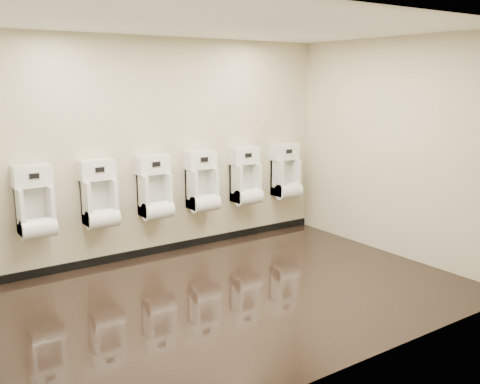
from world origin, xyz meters
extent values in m
cube|color=black|center=(0.00, 0.00, 0.00)|extent=(5.00, 3.50, 0.00)
cube|color=white|center=(0.00, 0.00, 2.80)|extent=(5.00, 3.50, 0.00)
cube|color=#C6BA94|center=(0.00, 1.75, 1.40)|extent=(5.00, 0.02, 2.80)
cube|color=#C6BA94|center=(0.00, -1.75, 1.40)|extent=(5.00, 0.02, 2.80)
cube|color=#C6BA94|center=(2.50, 0.00, 1.40)|extent=(0.02, 3.50, 2.80)
cube|color=black|center=(0.00, 1.74, 0.05)|extent=(5.00, 0.02, 0.10)
cube|color=white|center=(-1.62, 1.61, 0.83)|extent=(0.38, 0.27, 0.53)
cube|color=silver|center=(-1.62, 1.70, 0.87)|extent=(0.28, 0.01, 0.41)
cylinder|color=white|center=(-1.62, 1.54, 0.64)|extent=(0.38, 0.23, 0.23)
cube|color=white|center=(-1.62, 1.65, 1.21)|extent=(0.42, 0.20, 0.23)
cube|color=black|center=(-1.62, 1.55, 1.23)|extent=(0.10, 0.01, 0.06)
cube|color=silver|center=(-1.62, 1.55, 1.23)|extent=(0.13, 0.01, 0.08)
cylinder|color=silver|center=(-1.41, 1.65, 1.21)|extent=(0.01, 0.03, 0.03)
cube|color=white|center=(-0.88, 1.61, 0.83)|extent=(0.38, 0.27, 0.53)
cube|color=silver|center=(-0.88, 1.70, 0.87)|extent=(0.28, 0.01, 0.41)
cylinder|color=white|center=(-0.88, 1.54, 0.64)|extent=(0.38, 0.23, 0.23)
cube|color=white|center=(-0.88, 1.65, 1.21)|extent=(0.42, 0.20, 0.23)
cube|color=black|center=(-0.88, 1.55, 1.23)|extent=(0.10, 0.01, 0.06)
cube|color=silver|center=(-0.88, 1.55, 1.23)|extent=(0.13, 0.01, 0.08)
cylinder|color=silver|center=(-0.66, 1.65, 1.21)|extent=(0.01, 0.03, 0.03)
cube|color=white|center=(-0.15, 1.61, 0.83)|extent=(0.38, 0.27, 0.53)
cube|color=silver|center=(-0.15, 1.70, 0.87)|extent=(0.28, 0.01, 0.41)
cylinder|color=white|center=(-0.15, 1.54, 0.64)|extent=(0.38, 0.23, 0.23)
cube|color=white|center=(-0.15, 1.65, 1.21)|extent=(0.42, 0.20, 0.23)
cube|color=black|center=(-0.15, 1.55, 1.23)|extent=(0.10, 0.01, 0.06)
cube|color=silver|center=(-0.15, 1.55, 1.23)|extent=(0.13, 0.01, 0.08)
cylinder|color=silver|center=(0.07, 1.65, 1.21)|extent=(0.01, 0.03, 0.03)
cube|color=white|center=(0.55, 1.61, 0.83)|extent=(0.38, 0.27, 0.53)
cube|color=silver|center=(0.55, 1.70, 0.87)|extent=(0.28, 0.01, 0.41)
cylinder|color=white|center=(0.55, 1.54, 0.64)|extent=(0.38, 0.23, 0.23)
cube|color=white|center=(0.55, 1.65, 1.21)|extent=(0.42, 0.20, 0.23)
cube|color=black|center=(0.55, 1.55, 1.23)|extent=(0.10, 0.01, 0.06)
cube|color=silver|center=(0.55, 1.55, 1.23)|extent=(0.13, 0.01, 0.08)
cylinder|color=silver|center=(0.76, 1.65, 1.21)|extent=(0.01, 0.03, 0.03)
cube|color=white|center=(1.27, 1.61, 0.83)|extent=(0.38, 0.27, 0.53)
cube|color=silver|center=(1.27, 1.70, 0.87)|extent=(0.28, 0.01, 0.41)
cylinder|color=white|center=(1.27, 1.54, 0.64)|extent=(0.38, 0.23, 0.23)
cube|color=white|center=(1.27, 1.65, 1.21)|extent=(0.42, 0.20, 0.23)
cube|color=black|center=(1.27, 1.55, 1.23)|extent=(0.10, 0.01, 0.06)
cube|color=silver|center=(1.27, 1.55, 1.23)|extent=(0.13, 0.01, 0.08)
cylinder|color=silver|center=(1.48, 1.65, 1.21)|extent=(0.01, 0.03, 0.03)
cube|color=white|center=(2.00, 1.61, 0.83)|extent=(0.38, 0.27, 0.53)
cube|color=silver|center=(2.00, 1.70, 0.87)|extent=(0.28, 0.01, 0.41)
cylinder|color=white|center=(2.00, 1.54, 0.64)|extent=(0.38, 0.23, 0.23)
cube|color=white|center=(2.00, 1.65, 1.21)|extent=(0.42, 0.20, 0.23)
cube|color=black|center=(2.00, 1.55, 1.23)|extent=(0.10, 0.01, 0.06)
cube|color=silver|center=(2.00, 1.55, 1.23)|extent=(0.13, 0.01, 0.08)
cylinder|color=silver|center=(2.22, 1.65, 1.21)|extent=(0.01, 0.03, 0.03)
camera|label=1|loc=(-3.03, -4.49, 2.27)|focal=40.00mm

